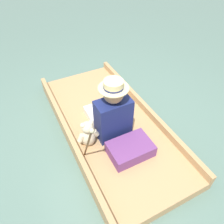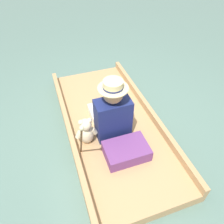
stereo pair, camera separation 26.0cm
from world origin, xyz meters
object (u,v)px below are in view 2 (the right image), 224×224
(seated_person, at_px, (111,113))
(walking_cane, at_px, (81,139))
(teddy_bear, at_px, (86,132))
(wine_glass, at_px, (128,110))

(seated_person, relative_size, walking_cane, 1.05)
(teddy_bear, distance_m, wine_glass, 0.75)
(teddy_bear, bearing_deg, walking_cane, -108.68)
(seated_person, relative_size, teddy_bear, 2.08)
(walking_cane, bearing_deg, seated_person, 42.16)
(seated_person, bearing_deg, teddy_bear, -164.10)
(seated_person, height_order, teddy_bear, seated_person)
(seated_person, relative_size, wine_glass, 9.68)
(seated_person, xyz_separation_m, walking_cane, (-0.45, -0.41, 0.14))
(wine_glass, bearing_deg, walking_cane, -140.73)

